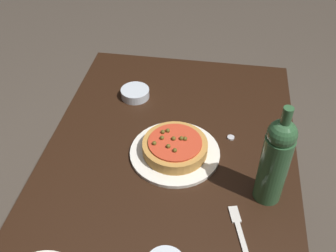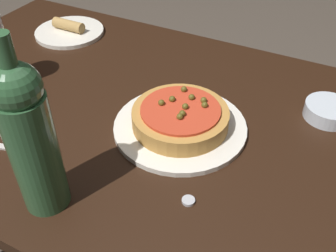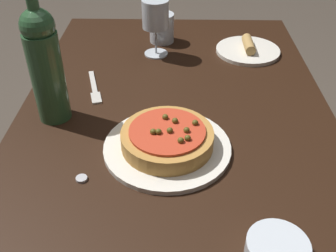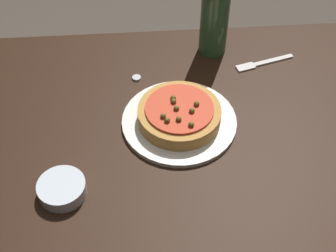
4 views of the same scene
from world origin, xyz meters
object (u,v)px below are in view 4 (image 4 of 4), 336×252
dinner_plate (179,121)px  fork (261,63)px  side_bowl (62,189)px  pizza (179,114)px  wine_bottle (216,7)px  bottle_cap (137,78)px  dining_table (219,151)px

dinner_plate → fork: bearing=39.6°
side_bowl → fork: (0.53, 0.40, -0.01)m
fork → pizza: bearing=24.1°
wine_bottle → bottle_cap: size_ratio=13.57×
dinner_plate → bottle_cap: dinner_plate is taller
dinner_plate → fork: dinner_plate is taller
dining_table → side_bowl: (-0.38, -0.17, 0.12)m
wine_bottle → fork: bearing=-29.8°
pizza → wine_bottle: bearing=66.6°
fork → bottle_cap: bearing=-9.9°
dinner_plate → pizza: 0.03m
dinner_plate → pizza: (-0.00, -0.00, 0.03)m
dining_table → pizza: size_ratio=6.49×
dining_table → fork: fork is taller
dining_table → fork: bearing=57.0°
wine_bottle → bottle_cap: 0.29m
dinner_plate → side_bowl: bearing=-145.3°
wine_bottle → fork: size_ratio=1.86×
dining_table → pizza: bearing=171.1°
side_bowl → pizza: bearing=34.6°
wine_bottle → side_bowl: size_ratio=3.04×
pizza → bottle_cap: (-0.10, 0.18, -0.03)m
dining_table → fork: (0.15, 0.23, 0.10)m
pizza → side_bowl: size_ratio=1.94×
fork → bottle_cap: (-0.36, -0.04, 0.00)m
wine_bottle → fork: 0.21m
pizza → wine_bottle: (0.12, 0.29, 0.11)m
dinner_plate → pizza: bearing=-98.4°
side_bowl → bottle_cap: side_bowl is taller
dining_table → dinner_plate: (-0.11, 0.02, 0.11)m
dining_table → bottle_cap: bearing=137.4°
wine_bottle → dining_table: bearing=-93.1°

